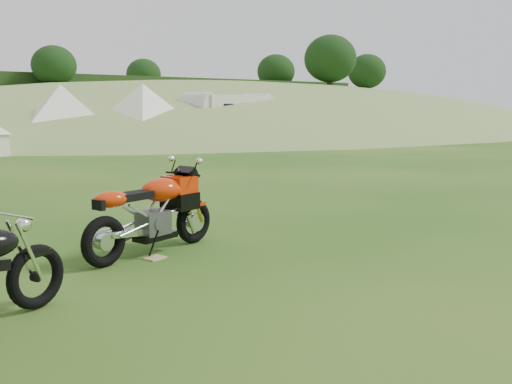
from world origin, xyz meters
TOP-DOWN VIEW (x-y plane):
  - ground at (0.00, 0.00)m, footprint 120.00×120.00m
  - hillside at (24.00, 40.00)m, footprint 80.00×64.00m
  - hedgerow at (24.00, 40.00)m, footprint 36.00×1.20m
  - sport_motorcycle at (-0.60, 1.82)m, footprint 2.05×1.01m
  - plywood_board at (-0.69, 1.59)m, footprint 0.28×0.25m
  - tent_mid at (5.01, 21.84)m, footprint 3.62×3.62m
  - tent_right at (8.32, 20.22)m, footprint 4.01×4.01m
  - caravan at (13.32, 20.52)m, footprint 5.54×3.15m

SIDE VIEW (x-z plane):
  - ground at x=0.00m, z-range 0.00..0.00m
  - hillside at x=24.00m, z-range -4.00..4.00m
  - hedgerow at x=24.00m, z-range -4.30..4.30m
  - plywood_board at x=-0.69m, z-range 0.00..0.02m
  - sport_motorcycle at x=-0.60m, z-range 0.00..1.19m
  - caravan at x=13.32m, z-range 0.00..2.45m
  - tent_mid at x=5.01m, z-range 0.00..2.74m
  - tent_right at x=8.32m, z-range 0.00..2.77m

